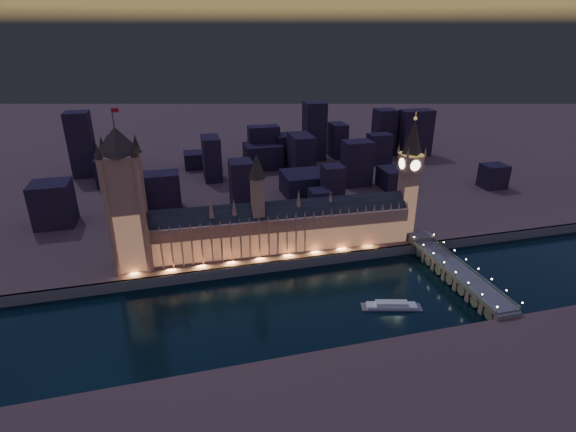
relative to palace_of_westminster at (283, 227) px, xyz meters
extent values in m
plane|color=black|center=(-2.35, -61.74, -26.37)|extent=(2000.00, 2000.00, 0.00)
cube|color=#503833|center=(-2.35, 458.26, -22.37)|extent=(2000.00, 960.00, 8.00)
cube|color=#555656|center=(-2.35, -20.74, -22.37)|extent=(2000.00, 2.50, 8.00)
cube|color=#96755C|center=(0.91, 0.26, -4.37)|extent=(200.64, 27.91, 28.00)
cube|color=tan|center=(0.91, -9.99, -9.37)|extent=(200.00, 0.50, 18.00)
cube|color=black|center=(0.91, 0.26, 12.63)|extent=(200.49, 24.18, 16.26)
cube|color=#96755C|center=(-19.09, 0.26, 25.63)|extent=(9.00, 9.00, 32.00)
cone|color=#2B2520|center=(-19.09, 0.26, 50.63)|extent=(13.00, 13.00, 18.00)
cube|color=#96755C|center=(-99.09, -10.34, -4.37)|extent=(1.20, 1.20, 28.00)
cone|color=#96755C|center=(-99.09, -9.74, 12.63)|extent=(2.00, 2.00, 6.00)
cube|color=#96755C|center=(-91.95, -10.34, -4.37)|extent=(1.20, 1.20, 28.00)
cone|color=#96755C|center=(-91.95, -9.74, 12.63)|extent=(2.00, 2.00, 6.00)
cube|color=#96755C|center=(-84.81, -10.34, -4.37)|extent=(1.20, 1.20, 28.00)
cone|color=#96755C|center=(-84.81, -9.74, 12.63)|extent=(2.00, 2.00, 6.00)
cube|color=#96755C|center=(-77.66, -10.34, -4.37)|extent=(1.20, 1.20, 28.00)
cone|color=#96755C|center=(-77.66, -9.74, 12.63)|extent=(2.00, 2.00, 6.00)
cube|color=#96755C|center=(-70.52, -10.34, -4.37)|extent=(1.20, 1.20, 28.00)
cone|color=#96755C|center=(-70.52, -9.74, 12.63)|extent=(2.00, 2.00, 6.00)
cube|color=#96755C|center=(-63.38, -10.34, -4.37)|extent=(1.20, 1.20, 28.00)
cone|color=#96755C|center=(-63.38, -9.74, 12.63)|extent=(2.00, 2.00, 6.00)
cube|color=#96755C|center=(-56.24, -10.34, -4.37)|extent=(1.20, 1.20, 28.00)
cone|color=#96755C|center=(-56.24, -9.74, 12.63)|extent=(2.00, 2.00, 6.00)
cube|color=#96755C|center=(-49.09, -10.34, -4.37)|extent=(1.20, 1.20, 28.00)
cone|color=#96755C|center=(-49.09, -9.74, 12.63)|extent=(2.00, 2.00, 6.00)
cube|color=#96755C|center=(-41.95, -10.34, -4.37)|extent=(1.20, 1.20, 28.00)
cone|color=#96755C|center=(-41.95, -9.74, 12.63)|extent=(2.00, 2.00, 6.00)
cube|color=#96755C|center=(-34.81, -10.34, -4.37)|extent=(1.20, 1.20, 28.00)
cone|color=#96755C|center=(-34.81, -9.74, 12.63)|extent=(2.00, 2.00, 6.00)
cube|color=#96755C|center=(-27.66, -10.34, -4.37)|extent=(1.20, 1.20, 28.00)
cone|color=#96755C|center=(-27.66, -9.74, 12.63)|extent=(2.00, 2.00, 6.00)
cube|color=#96755C|center=(-20.52, -10.34, -4.37)|extent=(1.20, 1.20, 28.00)
cone|color=#96755C|center=(-20.52, -9.74, 12.63)|extent=(2.00, 2.00, 6.00)
cube|color=#96755C|center=(-13.38, -10.34, -4.37)|extent=(1.20, 1.20, 28.00)
cone|color=#96755C|center=(-13.38, -9.74, 12.63)|extent=(2.00, 2.00, 6.00)
cube|color=#96755C|center=(-6.24, -10.34, -4.37)|extent=(1.20, 1.20, 28.00)
cone|color=#96755C|center=(-6.24, -9.74, 12.63)|extent=(2.00, 2.00, 6.00)
cube|color=#96755C|center=(0.91, -10.34, -4.37)|extent=(1.20, 1.20, 28.00)
cone|color=#96755C|center=(0.91, -9.74, 12.63)|extent=(2.00, 2.00, 6.00)
cube|color=#96755C|center=(8.05, -10.34, -4.37)|extent=(1.20, 1.20, 28.00)
cone|color=#96755C|center=(8.05, -9.74, 12.63)|extent=(2.00, 2.00, 6.00)
cube|color=#96755C|center=(15.19, -10.34, -4.37)|extent=(1.20, 1.20, 28.00)
cone|color=#96755C|center=(15.19, -9.74, 12.63)|extent=(2.00, 2.00, 6.00)
cube|color=#96755C|center=(22.34, -10.34, -4.37)|extent=(1.20, 1.20, 28.00)
cone|color=#96755C|center=(22.34, -9.74, 12.63)|extent=(2.00, 2.00, 6.00)
cube|color=#96755C|center=(29.48, -10.34, -4.37)|extent=(1.20, 1.20, 28.00)
cone|color=#96755C|center=(29.48, -9.74, 12.63)|extent=(2.00, 2.00, 6.00)
cube|color=#96755C|center=(36.62, -10.34, -4.37)|extent=(1.20, 1.20, 28.00)
cone|color=#96755C|center=(36.62, -9.74, 12.63)|extent=(2.00, 2.00, 6.00)
cube|color=#96755C|center=(43.76, -10.34, -4.37)|extent=(1.20, 1.20, 28.00)
cone|color=#96755C|center=(43.76, -9.74, 12.63)|extent=(2.00, 2.00, 6.00)
cube|color=#96755C|center=(50.91, -10.34, -4.37)|extent=(1.20, 1.20, 28.00)
cone|color=#96755C|center=(50.91, -9.74, 12.63)|extent=(2.00, 2.00, 6.00)
cube|color=#96755C|center=(58.05, -10.34, -4.37)|extent=(1.20, 1.20, 28.00)
cone|color=#96755C|center=(58.05, -9.74, 12.63)|extent=(2.00, 2.00, 6.00)
cube|color=#96755C|center=(65.19, -10.34, -4.37)|extent=(1.20, 1.20, 28.00)
cone|color=#96755C|center=(65.19, -9.74, 12.63)|extent=(2.00, 2.00, 6.00)
cube|color=#96755C|center=(72.34, -10.34, -4.37)|extent=(1.20, 1.20, 28.00)
cone|color=#96755C|center=(72.34, -9.74, 12.63)|extent=(2.00, 2.00, 6.00)
cube|color=#96755C|center=(79.48, -10.34, -4.37)|extent=(1.20, 1.20, 28.00)
cone|color=#96755C|center=(79.48, -9.74, 12.63)|extent=(2.00, 2.00, 6.00)
cube|color=#96755C|center=(86.62, -10.34, -4.37)|extent=(1.20, 1.20, 28.00)
cone|color=#96755C|center=(86.62, -9.74, 12.63)|extent=(2.00, 2.00, 6.00)
cube|color=#96755C|center=(93.76, -10.34, -4.37)|extent=(1.20, 1.20, 28.00)
cone|color=#96755C|center=(93.76, -9.74, 12.63)|extent=(2.00, 2.00, 6.00)
cube|color=#96755C|center=(100.91, -10.34, -4.37)|extent=(1.20, 1.20, 28.00)
cone|color=#96755C|center=(100.91, -9.74, 12.63)|extent=(2.00, 2.00, 6.00)
cone|color=#96755C|center=(-54.09, 0.26, 22.63)|extent=(4.40, 4.40, 18.00)
cone|color=#96755C|center=(-37.09, 0.26, 20.63)|extent=(4.40, 4.40, 14.00)
cone|color=#96755C|center=(12.91, 0.26, 21.63)|extent=(4.40, 4.40, 16.00)
cone|color=#96755C|center=(38.91, 0.26, 19.63)|extent=(4.40, 4.40, 12.00)
cube|color=#96755C|center=(-112.35, 0.26, 24.00)|extent=(22.35, 22.35, 84.74)
cube|color=tan|center=(-112.35, -10.94, 3.63)|extent=(22.00, 0.50, 44.00)
cone|color=#2B2520|center=(-112.35, 0.26, 75.36)|extent=(31.68, 31.68, 18.00)
cylinder|color=black|center=(-112.35, 0.26, 90.36)|extent=(0.50, 0.50, 12.00)
cube|color=red|center=(-110.15, 0.26, 94.86)|extent=(4.00, 0.15, 2.50)
cylinder|color=#96755C|center=(-123.35, -10.74, 24.00)|extent=(4.40, 4.40, 84.74)
cone|color=#2B2520|center=(-123.35, -10.74, 71.36)|extent=(5.20, 5.20, 10.00)
cylinder|color=#96755C|center=(-123.35, 11.26, 24.00)|extent=(4.40, 4.40, 84.74)
cone|color=#2B2520|center=(-123.35, 11.26, 71.36)|extent=(5.20, 5.20, 10.00)
cylinder|color=#96755C|center=(-101.35, -10.74, 24.00)|extent=(4.40, 4.40, 84.74)
cone|color=#2B2520|center=(-101.35, -10.74, 71.36)|extent=(5.20, 5.20, 10.00)
cylinder|color=#96755C|center=(-101.35, 11.26, 24.00)|extent=(4.40, 4.40, 84.74)
cone|color=#2B2520|center=(-101.35, 11.26, 71.36)|extent=(5.20, 5.20, 10.00)
cube|color=#96755C|center=(105.65, 0.26, 9.41)|extent=(12.70, 12.70, 55.55)
cube|color=tan|center=(105.65, -5.94, 3.63)|extent=(12.00, 0.50, 44.00)
cube|color=#96755C|center=(105.65, 0.26, 43.77)|extent=(15.00, 15.00, 13.18)
cube|color=#F2C64C|center=(105.65, 0.26, 50.97)|extent=(15.75, 15.75, 1.20)
cone|color=#2B2520|center=(105.65, 0.26, 64.57)|extent=(18.00, 18.00, 26.00)
sphere|color=#F2C64C|center=(105.65, 0.26, 79.07)|extent=(2.80, 2.80, 2.80)
cylinder|color=#F2C64C|center=(105.65, 0.26, 81.57)|extent=(0.40, 0.40, 5.00)
cylinder|color=#FFF2BF|center=(105.65, -7.49, 43.77)|extent=(8.40, 0.50, 8.40)
cylinder|color=#FFF2BF|center=(105.65, 8.01, 43.77)|extent=(8.40, 0.50, 8.40)
cylinder|color=#FFF2BF|center=(97.90, 0.26, 43.77)|extent=(0.50, 8.40, 8.40)
cylinder|color=#FFF2BF|center=(113.40, 0.26, 43.77)|extent=(0.50, 8.40, 8.40)
cone|color=#96755C|center=(98.15, -7.24, 54.37)|extent=(2.60, 2.60, 8.00)
cone|color=#96755C|center=(98.15, 7.76, 54.37)|extent=(2.60, 2.60, 8.00)
cone|color=#96755C|center=(113.15, -7.24, 54.37)|extent=(2.60, 2.60, 8.00)
cone|color=#96755C|center=(113.15, 7.76, 54.37)|extent=(2.60, 2.60, 8.00)
cube|color=#555656|center=(112.34, -71.74, -16.87)|extent=(18.64, 100.00, 1.60)
cube|color=#3C5850|center=(103.42, -71.74, -15.47)|extent=(0.80, 100.00, 1.60)
cube|color=#3C5850|center=(121.26, -71.74, -15.47)|extent=(0.80, 100.00, 1.60)
cube|color=#555656|center=(112.34, -16.74, -17.62)|extent=(18.64, 12.00, 9.50)
cube|color=#555656|center=(112.34, -121.74, -22.02)|extent=(16.78, 4.00, 9.50)
cylinder|color=black|center=(103.42, -121.74, -13.67)|extent=(0.30, 0.30, 4.40)
sphere|color=#FFD88C|center=(103.42, -121.74, -11.37)|extent=(1.00, 1.00, 1.00)
cylinder|color=black|center=(121.26, -121.74, -13.67)|extent=(0.30, 0.30, 4.40)
sphere|color=#FFD88C|center=(121.26, -121.74, -11.37)|extent=(1.00, 1.00, 1.00)
cube|color=#555656|center=(112.34, -107.45, -22.02)|extent=(16.78, 4.00, 9.50)
cylinder|color=black|center=(103.42, -107.45, -13.67)|extent=(0.30, 0.30, 4.40)
sphere|color=#FFD88C|center=(103.42, -107.45, -11.37)|extent=(1.00, 1.00, 1.00)
cylinder|color=black|center=(121.26, -107.45, -13.67)|extent=(0.30, 0.30, 4.40)
sphere|color=#FFD88C|center=(121.26, -107.45, -11.37)|extent=(1.00, 1.00, 1.00)
cube|color=#555656|center=(112.34, -93.16, -22.02)|extent=(16.78, 4.00, 9.50)
cylinder|color=black|center=(103.42, -93.16, -13.67)|extent=(0.30, 0.30, 4.40)
sphere|color=#FFD88C|center=(103.42, -93.16, -11.37)|extent=(1.00, 1.00, 1.00)
cylinder|color=black|center=(121.26, -93.16, -13.67)|extent=(0.30, 0.30, 4.40)
sphere|color=#FFD88C|center=(121.26, -93.16, -11.37)|extent=(1.00, 1.00, 1.00)
cube|color=#555656|center=(112.34, -78.88, -22.02)|extent=(16.78, 4.00, 9.50)
cylinder|color=black|center=(103.42, -78.88, -13.67)|extent=(0.30, 0.30, 4.40)
sphere|color=#FFD88C|center=(103.42, -78.88, -11.37)|extent=(1.00, 1.00, 1.00)
cylinder|color=black|center=(121.26, -78.88, -13.67)|extent=(0.30, 0.30, 4.40)
sphere|color=#FFD88C|center=(121.26, -78.88, -11.37)|extent=(1.00, 1.00, 1.00)
cube|color=#555656|center=(112.34, -64.59, -22.02)|extent=(16.78, 4.00, 9.50)
cylinder|color=black|center=(103.42, -64.59, -13.67)|extent=(0.30, 0.30, 4.40)
sphere|color=#FFD88C|center=(103.42, -64.59, -11.37)|extent=(1.00, 1.00, 1.00)
cylinder|color=black|center=(121.26, -64.59, -13.67)|extent=(0.30, 0.30, 4.40)
sphere|color=#FFD88C|center=(121.26, -64.59, -11.37)|extent=(1.00, 1.00, 1.00)
cube|color=#555656|center=(112.34, -50.31, -22.02)|extent=(16.78, 4.00, 9.50)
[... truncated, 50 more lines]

